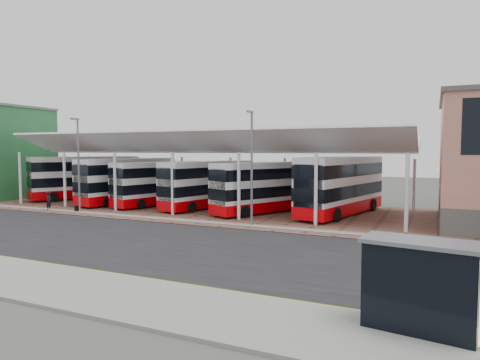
{
  "coord_description": "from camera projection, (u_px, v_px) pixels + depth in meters",
  "views": [
    {
      "loc": [
        13.57,
        -21.07,
        5.39
      ],
      "look_at": [
        0.51,
        7.6,
        3.18
      ],
      "focal_mm": 32.0,
      "sensor_mm": 36.0,
      "label": 1
    }
  ],
  "objects": [
    {
      "name": "ground",
      "position": [
        179.0,
        242.0,
        25.12
      ],
      "size": [
        140.0,
        140.0,
        0.0
      ],
      "primitive_type": "plane",
      "color": "#40423E"
    },
    {
      "name": "road",
      "position": [
        169.0,
        245.0,
        24.21
      ],
      "size": [
        120.0,
        14.0,
        0.02
      ],
      "primitive_type": "cube",
      "color": "black",
      "rests_on": "ground"
    },
    {
      "name": "forecourt",
      "position": [
        282.0,
        214.0,
        36.09
      ],
      "size": [
        72.0,
        16.0,
        0.06
      ],
      "primitive_type": "cube",
      "color": "brown",
      "rests_on": "ground"
    },
    {
      "name": "sidewalk",
      "position": [
        55.0,
        284.0,
        16.94
      ],
      "size": [
        120.0,
        4.0,
        0.14
      ],
      "primitive_type": "cube",
      "color": "slate",
      "rests_on": "ground"
    },
    {
      "name": "north_kerb",
      "position": [
        225.0,
        224.0,
        30.74
      ],
      "size": [
        120.0,
        0.8,
        0.14
      ],
      "primitive_type": "cube",
      "color": "slate",
      "rests_on": "ground"
    },
    {
      "name": "yellow_line_near",
      "position": [
        92.0,
        272.0,
        18.76
      ],
      "size": [
        120.0,
        0.12,
        0.01
      ],
      "primitive_type": "cube",
      "color": "#C7AD09",
      "rests_on": "road"
    },
    {
      "name": "yellow_line_far",
      "position": [
        97.0,
        271.0,
        19.03
      ],
      "size": [
        120.0,
        0.12,
        0.01
      ],
      "primitive_type": "cube",
      "color": "#C7AD09",
      "rests_on": "road"
    },
    {
      "name": "canopy",
      "position": [
        205.0,
        146.0,
        39.85
      ],
      "size": [
        37.0,
        11.63,
        7.07
      ],
      "color": "silver",
      "rests_on": "ground"
    },
    {
      "name": "shop_green",
      "position": [
        1.0,
        153.0,
        47.13
      ],
      "size": [
        6.4,
        10.2,
        10.22
      ],
      "color": "#235B2F",
      "rests_on": "ground"
    },
    {
      "name": "lamp_west",
      "position": [
        78.0,
        162.0,
        36.3
      ],
      "size": [
        0.16,
        0.9,
        8.07
      ],
      "color": "slate",
      "rests_on": "ground"
    },
    {
      "name": "lamp_east",
      "position": [
        252.0,
        165.0,
        29.68
      ],
      "size": [
        0.16,
        0.9,
        8.07
      ],
      "color": "slate",
      "rests_on": "ground"
    },
    {
      "name": "bus_0",
      "position": [
        85.0,
        178.0,
        47.02
      ],
      "size": [
        7.69,
        11.07,
        4.62
      ],
      "rotation": [
        0.0,
        0.0,
        -0.51
      ],
      "color": "white",
      "rests_on": "forecourt"
    },
    {
      "name": "bus_1",
      "position": [
        128.0,
        181.0,
        43.18
      ],
      "size": [
        4.65,
        11.16,
        4.48
      ],
      "rotation": [
        0.0,
        0.0,
        -0.2
      ],
      "color": "white",
      "rests_on": "forecourt"
    },
    {
      "name": "bus_2",
      "position": [
        161.0,
        183.0,
        41.62
      ],
      "size": [
        5.1,
        10.42,
        4.19
      ],
      "rotation": [
        0.0,
        0.0,
        -0.28
      ],
      "color": "white",
      "rests_on": "forecourt"
    },
    {
      "name": "bus_3",
      "position": [
        208.0,
        185.0,
        39.65
      ],
      "size": [
        4.94,
        10.68,
        4.29
      ],
      "rotation": [
        0.0,
        0.0,
        -0.25
      ],
      "color": "white",
      "rests_on": "forecourt"
    },
    {
      "name": "bus_4",
      "position": [
        266.0,
        188.0,
        36.59
      ],
      "size": [
        6.75,
        10.4,
        4.29
      ],
      "rotation": [
        0.0,
        0.0,
        -0.46
      ],
      "color": "white",
      "rests_on": "forecourt"
    },
    {
      "name": "bus_5",
      "position": [
        341.0,
        186.0,
        35.29
      ],
      "size": [
        5.25,
        11.87,
        4.77
      ],
      "rotation": [
        0.0,
        0.0,
        -0.23
      ],
      "color": "white",
      "rests_on": "forecourt"
    },
    {
      "name": "pedestrian",
      "position": [
        49.0,
        201.0,
        37.65
      ],
      "size": [
        0.59,
        0.72,
        1.69
      ],
      "primitive_type": "imported",
      "rotation": [
        0.0,
        0.0,
        1.93
      ],
      "color": "black",
      "rests_on": "forecourt"
    },
    {
      "name": "suitcase",
      "position": [
        77.0,
        209.0,
        36.83
      ],
      "size": [
        0.31,
        0.22,
        0.54
      ],
      "primitive_type": "cube",
      "color": "black",
      "rests_on": "forecourt"
    },
    {
      "name": "bus_shelter",
      "position": [
        429.0,
        278.0,
        12.01
      ],
      "size": [
        3.48,
        1.97,
        2.65
      ],
      "rotation": [
        0.0,
        0.0,
        -0.14
      ],
      "color": "black",
      "rests_on": "sidewalk"
    }
  ]
}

